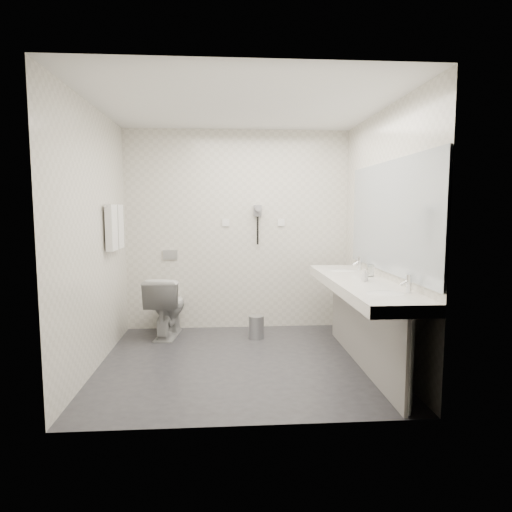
{
  "coord_description": "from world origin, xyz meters",
  "views": [
    {
      "loc": [
        -0.16,
        -4.25,
        1.54
      ],
      "look_at": [
        0.15,
        0.15,
        1.05
      ],
      "focal_mm": 30.79,
      "sensor_mm": 36.0,
      "label": 1
    }
  ],
  "objects": [
    {
      "name": "towel_far",
      "position": [
        -1.34,
        0.69,
        1.33
      ],
      "size": [
        0.07,
        0.24,
        0.48
      ],
      "primitive_type": "cube",
      "color": "white",
      "rests_on": "towel_rail"
    },
    {
      "name": "basin_near",
      "position": [
        1.12,
        -0.85,
        0.83
      ],
      "size": [
        0.4,
        0.31,
        0.05
      ],
      "primitive_type": "ellipsoid",
      "color": "white",
      "rests_on": "vanity_counter"
    },
    {
      "name": "vanity_counter",
      "position": [
        1.12,
        -0.2,
        0.8
      ],
      "size": [
        0.55,
        2.2,
        0.1
      ],
      "primitive_type": "cube",
      "color": "white",
      "rests_on": "floor"
    },
    {
      "name": "towel_near",
      "position": [
        -1.34,
        0.41,
        1.33
      ],
      "size": [
        0.07,
        0.24,
        0.48
      ],
      "primitive_type": "cube",
      "color": "white",
      "rests_on": "towel_rail"
    },
    {
      "name": "vanity_post_far",
      "position": [
        1.18,
        0.84,
        0.38
      ],
      "size": [
        0.06,
        0.06,
        0.75
      ],
      "primitive_type": "cylinder",
      "color": "silver",
      "rests_on": "floor"
    },
    {
      "name": "mirror",
      "position": [
        1.39,
        -0.2,
        1.45
      ],
      "size": [
        0.02,
        2.2,
        1.05
      ],
      "primitive_type": "cube",
      "color": "#B2BCC6",
      "rests_on": "wall_right"
    },
    {
      "name": "wall_right",
      "position": [
        1.4,
        0.0,
        1.25
      ],
      "size": [
        0.0,
        2.6,
        2.6
      ],
      "primitive_type": "plane",
      "rotation": [
        1.57,
        0.0,
        -1.57
      ],
      "color": "silver",
      "rests_on": "floor"
    },
    {
      "name": "dryer_cord",
      "position": [
        0.25,
        1.26,
        1.25
      ],
      "size": [
        0.02,
        0.02,
        0.35
      ],
      "primitive_type": "cylinder",
      "color": "black",
      "rests_on": "dryer_cradle"
    },
    {
      "name": "wall_left",
      "position": [
        -1.4,
        0.0,
        1.25
      ],
      "size": [
        0.0,
        2.6,
        2.6
      ],
      "primitive_type": "plane",
      "rotation": [
        1.57,
        0.0,
        1.57
      ],
      "color": "silver",
      "rests_on": "floor"
    },
    {
      "name": "vanity_panel",
      "position": [
        1.15,
        -0.2,
        0.38
      ],
      "size": [
        0.03,
        2.15,
        0.75
      ],
      "primitive_type": "cube",
      "color": "gray",
      "rests_on": "floor"
    },
    {
      "name": "glass_left",
      "position": [
        1.29,
        0.01,
        0.91
      ],
      "size": [
        0.08,
        0.08,
        0.12
      ],
      "primitive_type": "cylinder",
      "rotation": [
        0.0,
        0.0,
        0.18
      ],
      "color": "silver",
      "rests_on": "vanity_counter"
    },
    {
      "name": "faucet_near",
      "position": [
        1.32,
        -0.85,
        0.92
      ],
      "size": [
        0.04,
        0.04,
        0.15
      ],
      "primitive_type": "cylinder",
      "color": "silver",
      "rests_on": "vanity_counter"
    },
    {
      "name": "dryer_barrel",
      "position": [
        0.25,
        1.2,
        1.53
      ],
      "size": [
        0.08,
        0.14,
        0.08
      ],
      "primitive_type": "cylinder",
      "rotation": [
        1.57,
        0.0,
        0.0
      ],
      "color": "gray",
      "rests_on": "dryer_cradle"
    },
    {
      "name": "basin_far",
      "position": [
        1.12,
        0.45,
        0.83
      ],
      "size": [
        0.4,
        0.31,
        0.05
      ],
      "primitive_type": "ellipsoid",
      "color": "white",
      "rests_on": "vanity_counter"
    },
    {
      "name": "faucet_far",
      "position": [
        1.32,
        0.45,
        0.92
      ],
      "size": [
        0.04,
        0.04,
        0.15
      ],
      "primitive_type": "cylinder",
      "color": "silver",
      "rests_on": "vanity_counter"
    },
    {
      "name": "soap_bottle_a",
      "position": [
        1.16,
        -0.23,
        0.91
      ],
      "size": [
        0.05,
        0.05,
        0.11
      ],
      "primitive_type": "imported",
      "rotation": [
        0.0,
        0.0,
        -0.07
      ],
      "color": "white",
      "rests_on": "vanity_counter"
    },
    {
      "name": "wall_front",
      "position": [
        0.0,
        -1.3,
        1.25
      ],
      "size": [
        2.8,
        0.0,
        2.8
      ],
      "primitive_type": "plane",
      "rotation": [
        -1.57,
        0.0,
        0.0
      ],
      "color": "silver",
      "rests_on": "floor"
    },
    {
      "name": "bin_lid",
      "position": [
        0.2,
        0.8,
        0.26
      ],
      "size": [
        0.18,
        0.18,
        0.02
      ],
      "primitive_type": "cylinder",
      "color": "#B2B5BA",
      "rests_on": "pedal_bin"
    },
    {
      "name": "switch_plate_b",
      "position": [
        0.55,
        1.29,
        1.35
      ],
      "size": [
        0.09,
        0.02,
        0.09
      ],
      "primitive_type": "cube",
      "color": "white",
      "rests_on": "wall_back"
    },
    {
      "name": "flush_plate",
      "position": [
        -0.85,
        1.29,
        0.95
      ],
      "size": [
        0.18,
        0.02,
        0.12
      ],
      "primitive_type": "cube",
      "color": "#B2B5BA",
      "rests_on": "wall_back"
    },
    {
      "name": "wall_back",
      "position": [
        0.0,
        1.3,
        1.25
      ],
      "size": [
        2.8,
        0.0,
        2.8
      ],
      "primitive_type": "plane",
      "rotation": [
        1.57,
        0.0,
        0.0
      ],
      "color": "silver",
      "rests_on": "floor"
    },
    {
      "name": "ceiling",
      "position": [
        0.0,
        0.0,
        2.5
      ],
      "size": [
        2.8,
        2.8,
        0.0
      ],
      "primitive_type": "plane",
      "rotation": [
        3.14,
        0.0,
        0.0
      ],
      "color": "white",
      "rests_on": "wall_back"
    },
    {
      "name": "vanity_post_near",
      "position": [
        1.18,
        -1.24,
        0.38
      ],
      "size": [
        0.06,
        0.06,
        0.75
      ],
      "primitive_type": "cylinder",
      "color": "silver",
      "rests_on": "floor"
    },
    {
      "name": "switch_plate_a",
      "position": [
        -0.15,
        1.29,
        1.35
      ],
      "size": [
        0.09,
        0.02,
        0.09
      ],
      "primitive_type": "cube",
      "color": "white",
      "rests_on": "wall_back"
    },
    {
      "name": "towel_rail",
      "position": [
        -1.35,
        0.55,
        1.55
      ],
      "size": [
        0.02,
        0.62,
        0.02
      ],
      "primitive_type": "cylinder",
      "rotation": [
        1.57,
        0.0,
        0.0
      ],
      "color": "silver",
      "rests_on": "wall_left"
    },
    {
      "name": "dryer_cradle",
      "position": [
        0.25,
        1.27,
        1.5
      ],
      "size": [
        0.1,
        0.04,
        0.14
      ],
      "primitive_type": "cube",
      "color": "gray",
      "rests_on": "wall_back"
    },
    {
      "name": "toilet",
      "position": [
        -0.87,
        0.97,
        0.36
      ],
      "size": [
        0.48,
        0.75,
        0.72
      ],
      "primitive_type": "imported",
      "rotation": [
        0.0,
        0.0,
        3.02
      ],
      "color": "white",
      "rests_on": "floor"
    },
    {
      "name": "pedal_bin",
      "position": [
        0.2,
        0.8,
        0.13
      ],
      "size": [
        0.2,
        0.2,
        0.25
      ],
      "primitive_type": "cylinder",
      "rotation": [
        0.0,
        0.0,
        0.08
      ],
      "color": "#B2B5BA",
      "rests_on": "floor"
    },
    {
      "name": "soap_bottle_c",
      "position": [
        1.14,
        -0.29,
        0.91
      ],
      "size": [
        0.05,
        0.05,
        0.12
      ],
      "primitive_type": "imported",
      "rotation": [
        0.0,
        0.0,
        0.05
      ],
      "color": "white",
      "rests_on": "vanity_counter"
    },
    {
      "name": "floor",
      "position": [
        0.0,
        0.0,
        0.0
      ],
      "size": [
        2.8,
        2.8,
        0.0
      ],
      "primitive_type": "plane",
      "color": "#2D2C31",
      "rests_on": "ground"
    }
  ]
}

